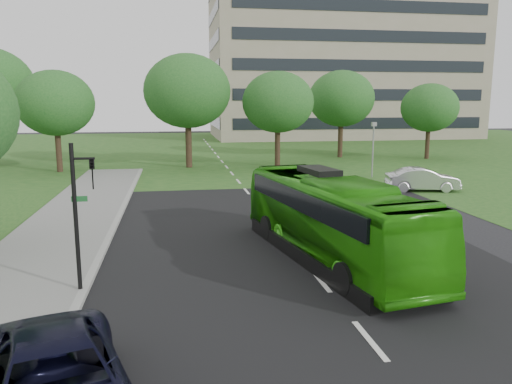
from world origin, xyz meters
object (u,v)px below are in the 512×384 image
Objects in this scene: tree_park_a at (55,103)px; sedan at (422,179)px; tree_park_b at (187,91)px; tree_park_c at (278,102)px; tree_park_d at (342,99)px; bus at (331,219)px; office_building at (340,57)px; tree_park_e at (430,108)px; traffic_light at (80,207)px; camera_pole at (373,142)px.

sedan is (24.32, -12.78, -4.68)m from tree_park_a.
tree_park_a is 0.84× the size of tree_park_b.
tree_park_c is 0.94× the size of tree_park_d.
bus is at bearing 151.90° from sedan.
office_building is at bearing 46.07° from tree_park_a.
office_building is 4.67× the size of tree_park_d.
tree_park_a is at bearing 72.94° from sedan.
tree_park_b is 23.44m from tree_park_e.
traffic_light is at bearing 139.17° from sedan.
tree_park_c is 1.84× the size of traffic_light.
camera_pole is (5.61, -7.35, -2.86)m from tree_park_c.
tree_park_b reaches higher than sedan.
sedan is at bearing 31.33° from traffic_light.
tree_park_d reaches higher than traffic_light.
bus is 2.39× the size of traffic_light.
traffic_light is 1.08× the size of camera_pole.
office_building reaches higher than traffic_light.
tree_park_c is (7.56, -0.59, -0.90)m from tree_park_b.
tree_park_a reaches higher than traffic_light.
sedan is at bearing -27.72° from tree_park_a.
tree_park_c is 15.53m from sedan.
tree_park_c is at bearing 103.46° from camera_pole.
tree_park_d is 33.85m from bus.
office_building reaches higher than tree_park_e.
camera_pole is (-11.96, -43.60, -9.88)m from office_building.
tree_park_b reaches higher than traffic_light.
tree_park_b is (-25.12, -35.66, -6.12)m from office_building.
sedan is (-9.18, -16.69, -4.21)m from tree_park_e.
office_building is at bearing -1.94° from sedan.
office_building is at bearing 71.88° from tree_park_d.
camera_pole is at bearing -98.84° from tree_park_d.
tree_park_a is 0.99× the size of tree_park_c.
tree_park_d is 8.46m from tree_park_e.
tree_park_b is 28.67m from traffic_light.
sedan is at bearing -118.81° from tree_park_e.
tree_park_c is 16.05m from tree_park_e.
tree_park_d is (-9.87, -30.15, -6.68)m from office_building.
tree_park_b is 2.33× the size of camera_pole.
tree_park_d is at bearing -108.12° from office_building.
tree_park_e is 19.51m from sedan.
tree_park_a reaches higher than camera_pole.
camera_pole is at bearing -52.67° from tree_park_c.
tree_park_d reaches higher than tree_park_a.
sedan is 1.09× the size of camera_pole.
tree_park_b is 7.63m from tree_park_c.
office_building reaches higher than tree_park_b.
traffic_light is at bearing -114.46° from office_building.
tree_park_e is 41.24m from traffic_light.
traffic_light reaches higher than sedan.
tree_park_e is 34.88m from bus.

